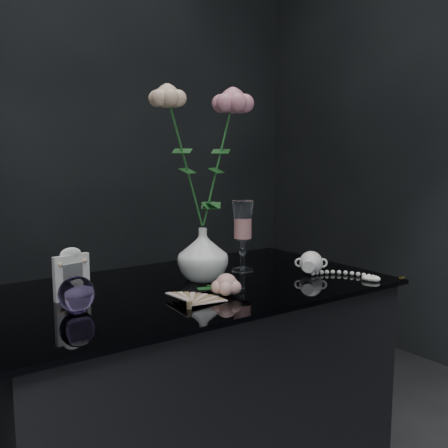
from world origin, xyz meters
TOP-DOWN VIEW (x-y plane):
  - table at (0.00, 0.05)m, footprint 1.05×0.58m
  - vase at (0.06, 0.08)m, footprint 0.17×0.17m
  - wine_glass at (0.21, 0.10)m, footprint 0.07×0.07m
  - picture_frame at (-0.29, 0.10)m, footprint 0.10×0.08m
  - paperweight at (-0.31, 0.00)m, footprint 0.08×0.08m
  - paper_fan at (-0.10, -0.12)m, footprint 0.25×0.23m
  - loose_rose at (0.03, -0.08)m, footprint 0.16×0.19m
  - pearl_jar at (0.36, -0.04)m, footprint 0.33×0.33m
  - roses at (0.07, 0.08)m, footprint 0.28×0.12m

SIDE VIEW (x-z plane):
  - table at x=0.00m, z-range 0.00..0.76m
  - paper_fan at x=-0.10m, z-range 0.76..0.78m
  - loose_rose at x=0.03m, z-range 0.76..0.82m
  - pearl_jar at x=0.36m, z-range 0.76..0.83m
  - paperweight at x=-0.31m, z-range 0.76..0.84m
  - picture_frame at x=-0.29m, z-range 0.76..0.89m
  - vase at x=0.06m, z-range 0.76..0.90m
  - wine_glass at x=0.21m, z-range 0.76..0.97m
  - roses at x=0.07m, z-range 0.90..1.33m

